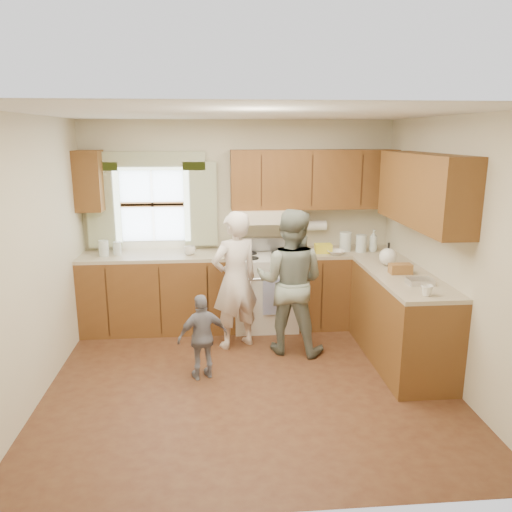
{
  "coord_description": "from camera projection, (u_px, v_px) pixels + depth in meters",
  "views": [
    {
      "loc": [
        -0.31,
        -4.4,
        2.33
      ],
      "look_at": [
        0.1,
        0.4,
        1.15
      ],
      "focal_mm": 35.0,
      "sensor_mm": 36.0,
      "label": 1
    }
  ],
  "objects": [
    {
      "name": "room",
      "position": [
        249.0,
        256.0,
        4.54
      ],
      "size": [
        3.8,
        3.8,
        3.8
      ],
      "color": "#452215",
      "rests_on": "ground"
    },
    {
      "name": "kitchen_fixtures",
      "position": [
        295.0,
        268.0,
        5.73
      ],
      "size": [
        3.8,
        2.25,
        2.15
      ],
      "color": "#45230E",
      "rests_on": "ground"
    },
    {
      "name": "stove",
      "position": [
        265.0,
        290.0,
        6.14
      ],
      "size": [
        0.76,
        0.67,
        1.07
      ],
      "color": "silver",
      "rests_on": "ground"
    },
    {
      "name": "woman_left",
      "position": [
        235.0,
        280.0,
        5.47
      ],
      "size": [
        0.67,
        0.58,
        1.54
      ],
      "primitive_type": "imported",
      "rotation": [
        0.0,
        0.0,
        3.6
      ],
      "color": "silver",
      "rests_on": "ground"
    },
    {
      "name": "woman_right",
      "position": [
        290.0,
        282.0,
        5.35
      ],
      "size": [
        0.93,
        0.83,
        1.58
      ],
      "primitive_type": "imported",
      "rotation": [
        0.0,
        0.0,
        2.78
      ],
      "color": "#1F372C",
      "rests_on": "ground"
    },
    {
      "name": "child",
      "position": [
        203.0,
        337.0,
        4.81
      ],
      "size": [
        0.54,
        0.35,
        0.85
      ],
      "primitive_type": "imported",
      "rotation": [
        0.0,
        0.0,
        3.46
      ],
      "color": "gray",
      "rests_on": "ground"
    }
  ]
}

